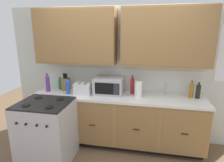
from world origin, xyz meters
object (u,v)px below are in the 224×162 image
(microwave, at_px, (109,86))
(toaster, at_px, (83,89))
(paper_towel_roll, at_px, (138,89))
(bottle_violet, at_px, (48,82))
(knife_block, at_px, (66,84))
(bottle_amber, at_px, (191,89))
(bottle_red, at_px, (132,85))
(bottle_blue, at_px, (68,86))
(bottle_dark, at_px, (198,90))
(stove_range, at_px, (47,131))
(bottle_green, at_px, (60,83))

(microwave, bearing_deg, toaster, -163.77)
(paper_towel_roll, bearing_deg, bottle_violet, 179.93)
(knife_block, bearing_deg, bottle_amber, 0.32)
(bottle_red, bearing_deg, knife_block, -179.16)
(microwave, height_order, bottle_red, bottle_red)
(toaster, relative_size, knife_block, 0.90)
(knife_block, bearing_deg, bottle_blue, -57.25)
(microwave, relative_size, bottle_dark, 1.83)
(microwave, relative_size, bottle_violet, 1.46)
(stove_range, relative_size, bottle_dark, 3.62)
(bottle_amber, bearing_deg, bottle_blue, -173.94)
(bottle_dark, bearing_deg, bottle_violet, -177.15)
(stove_range, bearing_deg, paper_towel_roll, 24.80)
(paper_towel_roll, bearing_deg, bottle_amber, 9.43)
(bottle_amber, bearing_deg, toaster, -174.07)
(bottle_amber, bearing_deg, stove_range, -160.82)
(bottle_violet, distance_m, bottle_red, 1.49)
(bottle_blue, bearing_deg, knife_block, 122.75)
(bottle_green, bearing_deg, toaster, -22.65)
(bottle_violet, bearing_deg, microwave, 4.03)
(toaster, distance_m, knife_block, 0.42)
(stove_range, distance_m, toaster, 0.87)
(bottle_dark, height_order, bottle_blue, bottle_blue)
(bottle_violet, bearing_deg, bottle_green, 45.68)
(stove_range, distance_m, paper_towel_roll, 1.57)
(bottle_dark, xyz_separation_m, bottle_blue, (-2.12, -0.20, 0.01))
(stove_range, distance_m, microwave, 1.22)
(microwave, bearing_deg, bottle_red, 9.37)
(bottle_green, distance_m, bottle_red, 1.32)
(knife_block, distance_m, bottle_green, 0.13)
(bottle_violet, height_order, bottle_amber, bottle_violet)
(stove_range, distance_m, bottle_dark, 2.44)
(microwave, xyz_separation_m, bottle_red, (0.39, 0.06, 0.02))
(toaster, relative_size, paper_towel_roll, 1.08)
(bottle_amber, bearing_deg, bottle_violet, -176.79)
(paper_towel_roll, relative_size, bottle_green, 1.15)
(bottle_green, height_order, bottle_blue, bottle_blue)
(knife_block, xyz_separation_m, bottle_green, (-0.13, 0.04, -0.00))
(microwave, bearing_deg, stove_range, -139.85)
(stove_range, height_order, bottle_amber, bottle_amber)
(bottle_green, relative_size, bottle_blue, 0.81)
(toaster, bearing_deg, bottle_amber, 5.93)
(stove_range, distance_m, bottle_amber, 2.35)
(paper_towel_roll, relative_size, bottle_amber, 0.94)
(toaster, xyz_separation_m, bottle_violet, (-0.67, 0.05, 0.06))
(microwave, bearing_deg, bottle_green, 174.65)
(stove_range, distance_m, bottle_red, 1.55)
(microwave, xyz_separation_m, paper_towel_roll, (0.51, -0.08, -0.01))
(stove_range, relative_size, toaster, 3.39)
(toaster, distance_m, bottle_amber, 1.77)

